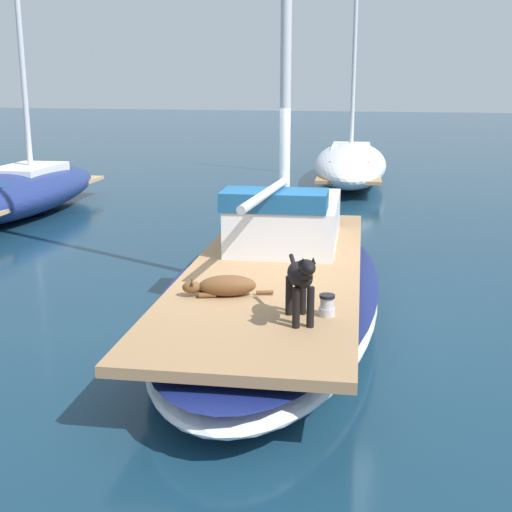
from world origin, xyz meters
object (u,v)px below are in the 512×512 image
(deck_winch, at_px, (327,306))
(moored_boat_far_astern, at_px, (350,162))
(dog_black, at_px, (301,279))
(moored_boat_port_side, at_px, (18,191))
(dog_brown, at_px, (224,286))
(sailboat_main, at_px, (276,289))

(deck_winch, relative_size, moored_boat_far_astern, 0.03)
(dog_black, height_order, deck_winch, dog_black)
(dog_black, bearing_deg, moored_boat_port_side, 136.49)
(moored_boat_far_astern, bearing_deg, dog_black, -85.50)
(dog_brown, distance_m, moored_boat_far_astern, 13.38)
(moored_boat_far_astern, bearing_deg, dog_brown, -89.23)
(sailboat_main, bearing_deg, dog_brown, -100.21)
(deck_winch, xyz_separation_m, moored_boat_far_astern, (-1.31, 13.74, -0.20))
(dog_brown, bearing_deg, moored_boat_port_side, 135.30)
(moored_boat_port_side, bearing_deg, deck_winch, -41.72)
(dog_black, bearing_deg, moored_boat_far_astern, 94.50)
(moored_boat_port_side, xyz_separation_m, moored_boat_far_astern, (6.46, 6.82, 0.04))
(dog_brown, xyz_separation_m, moored_boat_far_astern, (-0.18, 13.38, -0.20))
(moored_boat_port_side, relative_size, moored_boat_far_astern, 0.84)
(dog_black, relative_size, moored_boat_port_side, 0.14)
(sailboat_main, relative_size, moored_boat_port_side, 1.14)
(sailboat_main, bearing_deg, moored_boat_far_astern, 92.05)
(dog_brown, distance_m, dog_black, 1.15)
(dog_brown, bearing_deg, dog_black, -33.41)
(sailboat_main, xyz_separation_m, moored_boat_far_astern, (-0.43, 12.00, 0.23))
(sailboat_main, distance_m, dog_brown, 1.47)
(sailboat_main, height_order, dog_black, dog_black)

